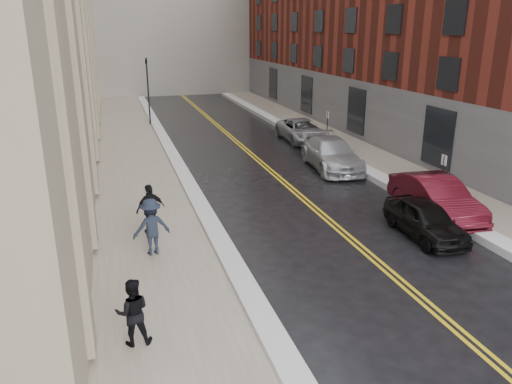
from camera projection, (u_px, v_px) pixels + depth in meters
ground at (363, 339)px, 12.39m from camera, size 160.00×160.00×0.00m
sidewalk_left at (137, 176)px, 25.74m from camera, size 4.00×64.00×0.15m
sidewalk_right at (371, 157)px, 29.34m from camera, size 3.00×64.00×0.15m
lane_stripe_a at (264, 167)px, 27.60m from camera, size 0.12×64.00×0.01m
lane_stripe_b at (268, 167)px, 27.66m from camera, size 0.12×64.00×0.01m
snow_ridge_left at (181, 171)px, 26.34m from camera, size 0.70×60.80×0.26m
snow_ridge_right at (343, 158)px, 28.83m from camera, size 0.85×60.80×0.30m
building_right at (440, 3)px, 35.19m from camera, size 14.00×50.00×18.00m
traffic_signal at (148, 86)px, 38.06m from camera, size 0.18×0.15×5.20m
parking_sign_near at (442, 175)px, 21.36m from camera, size 0.06×0.35×2.23m
parking_sign_far at (327, 125)px, 32.29m from camera, size 0.06×0.35×2.23m
car_black at (425, 219)px, 18.26m from camera, size 1.76×4.06×1.36m
car_maroon at (436, 197)px, 20.15m from camera, size 2.09×5.13×1.66m
car_silver_near at (331, 154)px, 27.10m from camera, size 2.88×5.86×1.64m
car_silver_far at (302, 131)px, 33.65m from camera, size 2.60×5.35×1.47m
pedestrian_a at (133, 312)px, 11.72m from camera, size 0.84×0.67×1.69m
pedestrian_b at (151, 227)px, 16.42m from camera, size 1.36×0.95×1.93m
pedestrian_c at (151, 209)px, 18.12m from camera, size 1.18×0.80×1.86m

